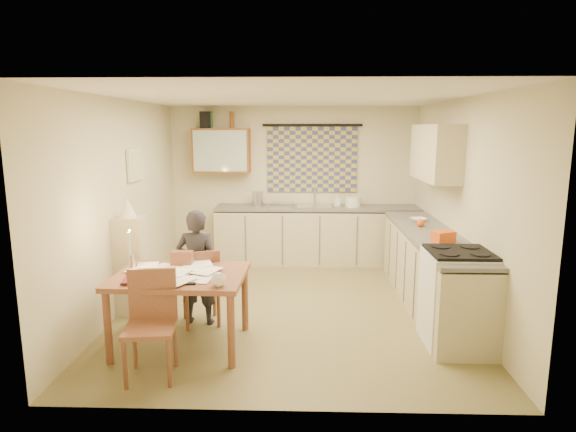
{
  "coord_description": "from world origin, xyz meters",
  "views": [
    {
      "loc": [
        0.15,
        -5.64,
        2.16
      ],
      "look_at": [
        -0.03,
        0.2,
        1.09
      ],
      "focal_mm": 30.0,
      "sensor_mm": 36.0,
      "label": 1
    }
  ],
  "objects_px": {
    "stove": "(457,298)",
    "chair_far": "(201,300)",
    "counter_back": "(319,235)",
    "counter_right": "(430,271)",
    "person": "(197,267)",
    "shelf_stand": "(131,266)",
    "dining_table": "(182,310)"
  },
  "relations": [
    {
      "from": "person",
      "to": "counter_right",
      "type": "bearing_deg",
      "value": -162.78
    },
    {
      "from": "counter_right",
      "to": "chair_far",
      "type": "bearing_deg",
      "value": -167.01
    },
    {
      "from": "counter_back",
      "to": "stove",
      "type": "distance_m",
      "value": 3.22
    },
    {
      "from": "counter_back",
      "to": "counter_right",
      "type": "xyz_separation_m",
      "value": [
        1.28,
        -1.92,
        -0.0
      ]
    },
    {
      "from": "counter_right",
      "to": "chair_far",
      "type": "height_order",
      "value": "counter_right"
    },
    {
      "from": "stove",
      "to": "shelf_stand",
      "type": "distance_m",
      "value": 3.61
    },
    {
      "from": "shelf_stand",
      "to": "counter_back",
      "type": "bearing_deg",
      "value": 45.03
    },
    {
      "from": "stove",
      "to": "chair_far",
      "type": "height_order",
      "value": "stove"
    },
    {
      "from": "counter_back",
      "to": "person",
      "type": "height_order",
      "value": "person"
    },
    {
      "from": "counter_back",
      "to": "stove",
      "type": "bearing_deg",
      "value": -66.5
    },
    {
      "from": "dining_table",
      "to": "shelf_stand",
      "type": "xyz_separation_m",
      "value": [
        -0.79,
        0.83,
        0.2
      ]
    },
    {
      "from": "chair_far",
      "to": "counter_back",
      "type": "bearing_deg",
      "value": -136.77
    },
    {
      "from": "stove",
      "to": "person",
      "type": "relative_size",
      "value": 0.75
    },
    {
      "from": "stove",
      "to": "chair_far",
      "type": "relative_size",
      "value": 1.11
    },
    {
      "from": "dining_table",
      "to": "chair_far",
      "type": "distance_m",
      "value": 0.57
    },
    {
      "from": "stove",
      "to": "person",
      "type": "distance_m",
      "value": 2.75
    },
    {
      "from": "counter_back",
      "to": "dining_table",
      "type": "distance_m",
      "value": 3.42
    },
    {
      "from": "counter_back",
      "to": "shelf_stand",
      "type": "relative_size",
      "value": 2.86
    },
    {
      "from": "counter_back",
      "to": "counter_right",
      "type": "height_order",
      "value": "same"
    },
    {
      "from": "dining_table",
      "to": "shelf_stand",
      "type": "distance_m",
      "value": 1.16
    },
    {
      "from": "stove",
      "to": "person",
      "type": "xyz_separation_m",
      "value": [
        -2.71,
        0.44,
        0.16
      ]
    },
    {
      "from": "person",
      "to": "counter_back",
      "type": "bearing_deg",
      "value": -114.65
    },
    {
      "from": "counter_right",
      "to": "dining_table",
      "type": "height_order",
      "value": "counter_right"
    },
    {
      "from": "stove",
      "to": "dining_table",
      "type": "xyz_separation_m",
      "value": [
        -2.75,
        -0.14,
        -0.1
      ]
    },
    {
      "from": "shelf_stand",
      "to": "person",
      "type": "bearing_deg",
      "value": -16.95
    },
    {
      "from": "dining_table",
      "to": "shelf_stand",
      "type": "height_order",
      "value": "shelf_stand"
    },
    {
      "from": "counter_right",
      "to": "shelf_stand",
      "type": "xyz_separation_m",
      "value": [
        -3.54,
        -0.34,
        0.13
      ]
    },
    {
      "from": "counter_back",
      "to": "dining_table",
      "type": "bearing_deg",
      "value": -115.37
    },
    {
      "from": "counter_right",
      "to": "shelf_stand",
      "type": "bearing_deg",
      "value": -174.54
    },
    {
      "from": "chair_far",
      "to": "person",
      "type": "xyz_separation_m",
      "value": [
        -0.04,
        0.02,
        0.38
      ]
    },
    {
      "from": "counter_right",
      "to": "stove",
      "type": "height_order",
      "value": "stove"
    },
    {
      "from": "stove",
      "to": "shelf_stand",
      "type": "xyz_separation_m",
      "value": [
        -3.54,
        0.69,
        0.09
      ]
    }
  ]
}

